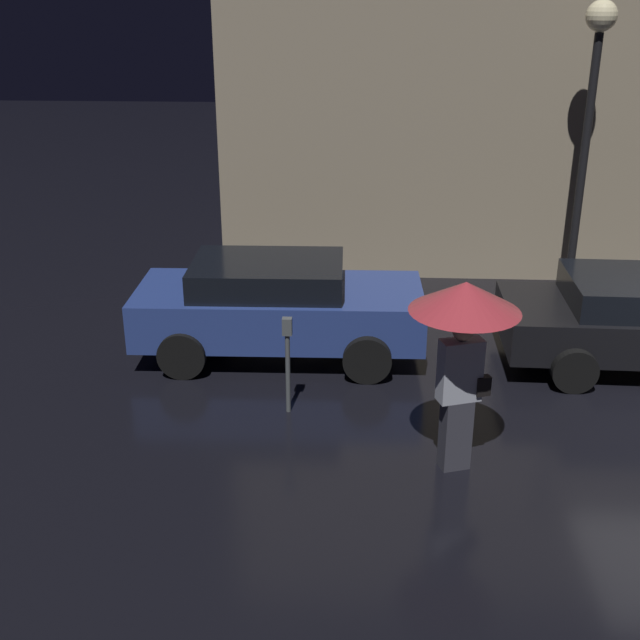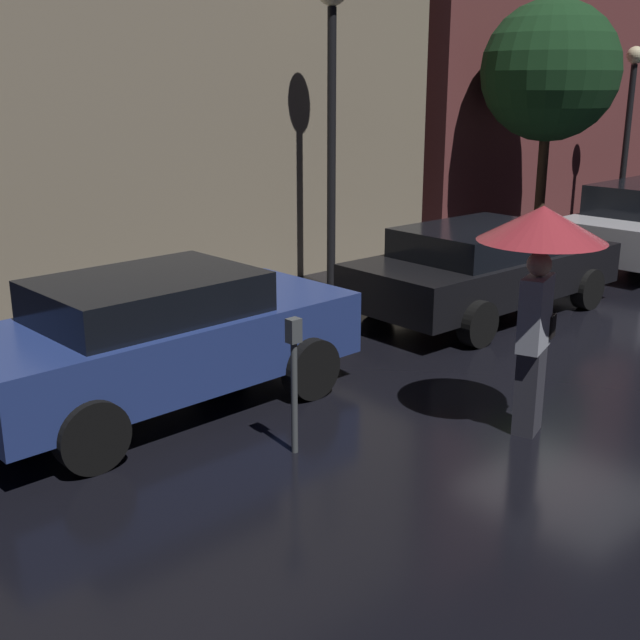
{
  "view_description": "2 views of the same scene",
  "coord_description": "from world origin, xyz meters",
  "px_view_note": "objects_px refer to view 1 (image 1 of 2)",
  "views": [
    {
      "loc": [
        -4.49,
        -9.23,
        4.98
      ],
      "look_at": [
        -4.97,
        -0.24,
        1.27
      ],
      "focal_mm": 45.0,
      "sensor_mm": 36.0,
      "label": 1
    },
    {
      "loc": [
        -9.74,
        -5.4,
        3.28
      ],
      "look_at": [
        -4.81,
        0.03,
        1.1
      ],
      "focal_mm": 45.0,
      "sensor_mm": 36.0,
      "label": 2
    }
  ],
  "objects_px": {
    "pedestrian_with_umbrella": "(464,321)",
    "parked_car_blue": "(277,305)",
    "parking_meter": "(288,355)",
    "street_lamp_near": "(593,87)"
  },
  "relations": [
    {
      "from": "pedestrian_with_umbrella",
      "to": "parked_car_blue",
      "type": "bearing_deg",
      "value": -70.48
    },
    {
      "from": "pedestrian_with_umbrella",
      "to": "parking_meter",
      "type": "xyz_separation_m",
      "value": [
        -1.97,
        1.17,
        -0.98
      ]
    },
    {
      "from": "parked_car_blue",
      "to": "pedestrian_with_umbrella",
      "type": "relative_size",
      "value": 1.87
    },
    {
      "from": "parking_meter",
      "to": "pedestrian_with_umbrella",
      "type": "bearing_deg",
      "value": -30.75
    },
    {
      "from": "pedestrian_with_umbrella",
      "to": "street_lamp_near",
      "type": "xyz_separation_m",
      "value": [
        2.51,
        5.49,
        1.78
      ]
    },
    {
      "from": "parked_car_blue",
      "to": "pedestrian_with_umbrella",
      "type": "distance_m",
      "value": 3.84
    },
    {
      "from": "pedestrian_with_umbrella",
      "to": "street_lamp_near",
      "type": "bearing_deg",
      "value": -133.03
    },
    {
      "from": "parked_car_blue",
      "to": "pedestrian_with_umbrella",
      "type": "bearing_deg",
      "value": -53.17
    },
    {
      "from": "parking_meter",
      "to": "parked_car_blue",
      "type": "bearing_deg",
      "value": 99.99
    },
    {
      "from": "parked_car_blue",
      "to": "parking_meter",
      "type": "relative_size",
      "value": 3.22
    }
  ]
}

